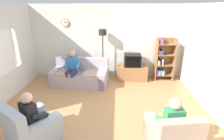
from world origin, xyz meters
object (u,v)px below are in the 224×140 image
object	(u,v)px
person_on_couch	(72,66)
tv_stand	(132,72)
armchair_near_bookshelf	(171,137)
person_in_right_armchair	(171,120)
bookshelf	(163,60)
floor_lamp	(103,41)
couch	(80,76)
armchair_near_window	(32,129)
tv	(132,60)
person_in_left_armchair	(34,114)

from	to	relation	value
person_on_couch	tv_stand	bearing A→B (deg)	15.64
armchair_near_bookshelf	person_in_right_armchair	distance (m)	0.33
bookshelf	floor_lamp	bearing A→B (deg)	179.33
tv_stand	floor_lamp	bearing A→B (deg)	174.78
person_in_right_armchair	couch	bearing A→B (deg)	129.54
bookshelf	armchair_near_window	world-z (taller)	bookshelf
tv_stand	floor_lamp	world-z (taller)	floor_lamp
armchair_near_window	person_on_couch	bearing A→B (deg)	86.56
tv	person_in_left_armchair	xyz separation A→B (m)	(-2.20, -3.16, -0.17)
bookshelf	floor_lamp	distance (m)	2.32
tv_stand	person_on_couch	xyz separation A→B (m)	(-2.09, -0.58, 0.42)
bookshelf	person_on_couch	world-z (taller)	bookshelf
armchair_near_window	bookshelf	bearing A→B (deg)	44.57
armchair_near_bookshelf	person_in_left_armchair	bearing A→B (deg)	175.95
tv	armchair_near_window	world-z (taller)	tv
tv	floor_lamp	world-z (taller)	floor_lamp
armchair_near_bookshelf	person_on_couch	world-z (taller)	person_on_couch
tv	armchair_near_bookshelf	xyz separation A→B (m)	(0.49, -3.35, -0.48)
bookshelf	armchair_near_bookshelf	size ratio (longest dim) A/B	1.60
bookshelf	tv	bearing A→B (deg)	-175.09
person_in_left_armchair	tv_stand	bearing A→B (deg)	55.40
armchair_near_bookshelf	armchair_near_window	bearing A→B (deg)	177.56
floor_lamp	person_on_couch	world-z (taller)	floor_lamp
armchair_near_window	armchair_near_bookshelf	xyz separation A→B (m)	(2.74, -0.12, 0.00)
person_in_right_armchair	bookshelf	bearing A→B (deg)	78.90
armchair_near_window	person_in_right_armchair	world-z (taller)	person_in_right_armchair
armchair_near_bookshelf	person_on_couch	bearing A→B (deg)	132.69
armchair_near_bookshelf	floor_lamp	bearing A→B (deg)	114.30
person_in_left_armchair	floor_lamp	bearing A→B (deg)	71.23
couch	floor_lamp	world-z (taller)	floor_lamp
tv	person_in_right_armchair	size ratio (longest dim) A/B	0.54
bookshelf	tv_stand	bearing A→B (deg)	-176.32
tv_stand	armchair_near_window	world-z (taller)	armchair_near_window
tv_stand	armchair_near_window	size ratio (longest dim) A/B	0.93
couch	person_in_left_armchair	xyz separation A→B (m)	(-0.35, -2.71, 0.29)
floor_lamp	couch	bearing A→B (deg)	-143.15
bookshelf	armchair_near_window	size ratio (longest dim) A/B	1.34
tv_stand	tv	xyz separation A→B (m)	(0.00, -0.02, 0.49)
bookshelf	person_in_right_armchair	distance (m)	3.43
bookshelf	person_in_left_armchair	distance (m)	4.67
person_on_couch	armchair_near_bookshelf	bearing A→B (deg)	-47.31
tv_stand	person_in_right_armchair	xyz separation A→B (m)	(0.48, -3.29, 0.33)
armchair_near_window	person_in_right_armchair	bearing A→B (deg)	-0.60
armchair_near_window	person_in_left_armchair	world-z (taller)	person_in_left_armchair
floor_lamp	armchair_near_bookshelf	distance (m)	3.99
bookshelf	person_in_right_armchair	bearing A→B (deg)	-101.10
tv	floor_lamp	xyz separation A→B (m)	(-1.08, 0.12, 0.68)
floor_lamp	armchair_near_bookshelf	size ratio (longest dim) A/B	1.88
floor_lamp	person_in_left_armchair	size ratio (longest dim) A/B	1.65
tv	armchair_near_window	distance (m)	3.97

